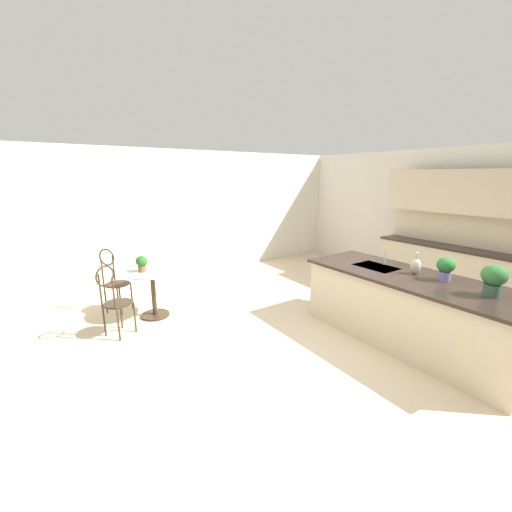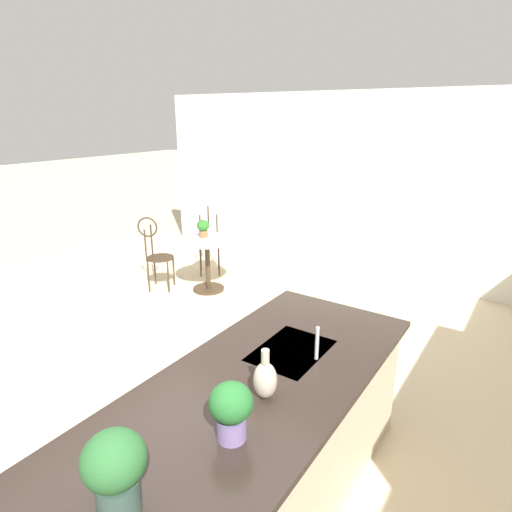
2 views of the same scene
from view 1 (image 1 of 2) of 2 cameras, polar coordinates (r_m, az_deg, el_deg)
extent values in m
plane|color=beige|center=(4.42, 15.56, -15.89)|extent=(40.00, 40.00, 0.00)
cube|color=silver|center=(7.13, 36.00, 4.85)|extent=(9.00, 0.12, 2.70)
cube|color=silver|center=(7.35, -9.82, 7.55)|extent=(0.12, 7.80, 2.70)
cube|color=beige|center=(4.72, 25.58, -8.86)|extent=(2.70, 0.96, 0.88)
cube|color=#2D231E|center=(4.57, 26.19, -3.52)|extent=(2.80, 1.06, 0.04)
cube|color=#B2B5BA|center=(4.84, 20.61, -1.94)|extent=(0.56, 0.40, 0.03)
cube|color=beige|center=(7.02, 30.58, -2.14)|extent=(2.40, 0.60, 0.88)
cube|color=#2D231E|center=(6.92, 31.05, 1.52)|extent=(2.44, 0.64, 0.04)
cube|color=beige|center=(7.01, 31.95, 4.22)|extent=(2.40, 0.04, 0.60)
cube|color=beige|center=(6.79, 32.06, 9.76)|extent=(2.40, 0.36, 0.76)
cylinder|color=#3D2D1E|center=(5.43, -17.49, -9.97)|extent=(0.44, 0.44, 0.03)
cylinder|color=#3D2D1E|center=(5.29, -17.78, -6.38)|extent=(0.07, 0.07, 0.69)
cylinder|color=#B2C6C1|center=(5.18, -18.08, -2.69)|extent=(0.80, 0.80, 0.01)
cylinder|color=#3D2D1E|center=(5.77, -21.28, -6.57)|extent=(0.03, 0.03, 0.45)
cylinder|color=#3D2D1E|center=(5.57, -22.99, -7.50)|extent=(0.03, 0.03, 0.45)
cylinder|color=#3D2D1E|center=(5.94, -23.46, -6.20)|extent=(0.03, 0.03, 0.45)
cylinder|color=#3D2D1E|center=(5.74, -25.20, -7.08)|extent=(0.03, 0.03, 0.45)
cylinder|color=#3D2D1E|center=(5.68, -23.46, -4.61)|extent=(0.54, 0.54, 0.02)
cylinder|color=#3D2D1E|center=(5.80, -24.03, -2.04)|extent=(0.03, 0.03, 0.45)
cylinder|color=#3D2D1E|center=(5.62, -25.69, -2.74)|extent=(0.03, 0.03, 0.45)
torus|color=#3D2D1E|center=(5.66, -25.08, -0.20)|extent=(0.23, 0.20, 0.28)
cylinder|color=#3D2D1E|center=(5.11, -22.93, -9.42)|extent=(0.03, 0.03, 0.45)
cylinder|color=#3D2D1E|center=(4.91, -20.78, -10.17)|extent=(0.03, 0.03, 0.45)
cylinder|color=#3D2D1E|center=(4.96, -25.42, -10.43)|extent=(0.03, 0.03, 0.45)
cylinder|color=#3D2D1E|center=(4.75, -23.30, -11.27)|extent=(0.03, 0.03, 0.45)
cylinder|color=#3D2D1E|center=(4.84, -23.38, -7.77)|extent=(0.52, 0.52, 0.02)
cylinder|color=#3D2D1E|center=(4.78, -26.01, -5.57)|extent=(0.03, 0.03, 0.45)
cylinder|color=#3D2D1E|center=(4.59, -24.02, -6.18)|extent=(0.03, 0.03, 0.45)
torus|color=#3D2D1E|center=(4.62, -25.33, -3.24)|extent=(0.16, 0.26, 0.28)
cylinder|color=#B2B5BA|center=(4.96, 21.95, -0.21)|extent=(0.02, 0.02, 0.22)
cylinder|color=#9E603D|center=(5.20, -19.62, -2.12)|extent=(0.12, 0.12, 0.10)
ellipsoid|color=#2D7027|center=(5.17, -19.72, -0.85)|extent=(0.17, 0.17, 0.16)
cylinder|color=#385147|center=(4.25, 36.45, -4.93)|extent=(0.17, 0.17, 0.13)
ellipsoid|color=#2D6833|center=(4.20, 36.78, -2.76)|extent=(0.25, 0.25, 0.22)
cylinder|color=#7A669E|center=(4.55, 30.55, -3.09)|extent=(0.14, 0.14, 0.11)
ellipsoid|color=#276C2F|center=(4.52, 30.78, -1.37)|extent=(0.21, 0.21, 0.19)
ellipsoid|color=#BCB29E|center=(4.66, 26.58, -1.64)|extent=(0.13, 0.13, 0.21)
cylinder|color=#BCB29E|center=(4.63, 26.78, 0.07)|extent=(0.04, 0.04, 0.08)
camera|label=2|loc=(5.06, 51.77, 11.26)|focal=30.25mm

